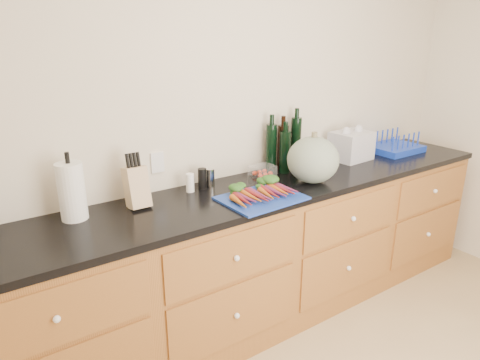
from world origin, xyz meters
TOP-DOWN VIEW (x-y plane):
  - wall_back at (0.00, 1.62)m, footprint 4.10×0.05m
  - cabinets at (0.00, 1.30)m, footprint 3.60×0.64m
  - countertop at (0.00, 1.30)m, footprint 3.64×0.62m
  - cutting_board at (-0.17, 1.14)m, footprint 0.47×0.37m
  - carrots at (-0.17, 1.18)m, footprint 0.38×0.28m
  - squash at (0.28, 1.20)m, footprint 0.33×0.33m
  - paper_towel at (-1.13, 1.46)m, footprint 0.13×0.13m
  - knife_block at (-0.80, 1.44)m, footprint 0.11×0.11m
  - grinder_salt at (-0.45, 1.48)m, footprint 0.05×0.05m
  - grinder_pepper at (-0.36, 1.48)m, footprint 0.05×0.05m
  - canister_chrome at (-0.31, 1.48)m, footprint 0.05×0.05m
  - tomato_box at (0.09, 1.47)m, footprint 0.16×0.12m
  - bottles at (0.30, 1.51)m, footprint 0.29×0.15m
  - grocery_bag at (0.88, 1.42)m, footprint 0.30×0.25m
  - dish_rack at (1.35, 1.38)m, footprint 0.40×0.32m

SIDE VIEW (x-z plane):
  - cabinets at x=0.00m, z-range 0.00..0.90m
  - countertop at x=0.00m, z-range 0.90..0.94m
  - cutting_board at x=-0.17m, z-range 0.94..0.95m
  - carrots at x=-0.17m, z-range 0.95..1.00m
  - tomato_box at x=0.09m, z-range 0.94..1.01m
  - dish_rack at x=1.35m, z-range 0.90..1.06m
  - grinder_salt at x=-0.45m, z-range 0.94..1.05m
  - canister_chrome at x=-0.31m, z-range 0.94..1.06m
  - grinder_pepper at x=-0.36m, z-range 0.94..1.07m
  - grocery_bag at x=0.88m, z-range 0.94..1.15m
  - knife_block at x=-0.80m, z-range 0.94..1.16m
  - squash at x=0.28m, z-range 0.94..1.24m
  - paper_towel at x=-1.13m, z-range 0.94..1.24m
  - bottles at x=0.30m, z-range 0.92..1.28m
  - wall_back at x=0.00m, z-range 0.00..2.60m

